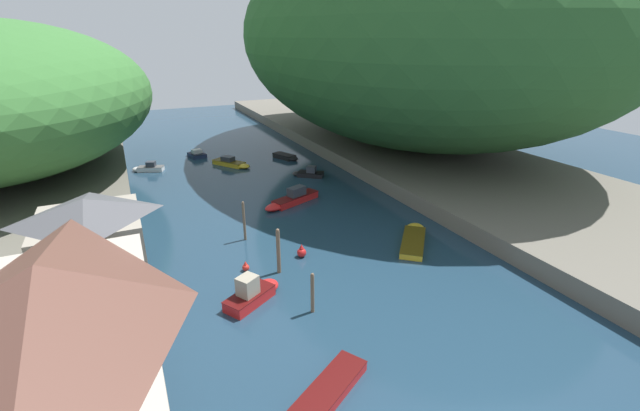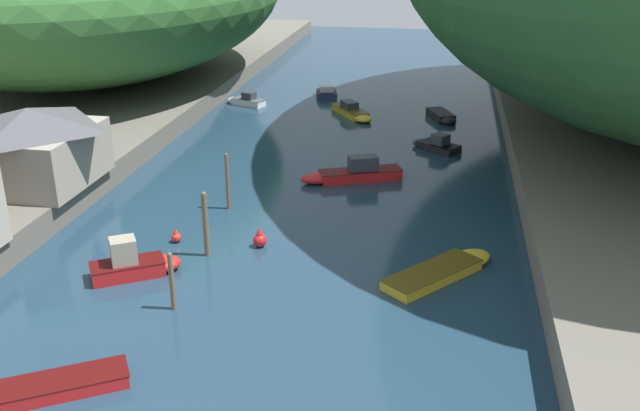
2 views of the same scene
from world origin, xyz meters
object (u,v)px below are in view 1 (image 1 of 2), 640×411
object	(u,v)px
boat_red_skiff	(196,154)
boat_mid_channel	(287,157)
boat_small_dinghy	(232,163)
channel_buoy_far	(246,267)
waterfront_building	(56,347)
boathouse_shed	(89,229)
boat_cabin_cruiser	(148,168)
boat_far_right_bank	(308,173)
boat_open_rowboat	(414,238)
boat_yellow_tender	(291,199)
boat_far_upstream	(320,401)
person_on_quay	(92,385)
boat_near_quay	(254,293)
channel_buoy_near	(302,252)

from	to	relation	value
boat_red_skiff	boat_mid_channel	bearing A→B (deg)	-44.90
boat_small_dinghy	channel_buoy_far	xyz separation A→B (m)	(-5.57, -25.84, -0.07)
channel_buoy_far	waterfront_building	bearing A→B (deg)	-131.73
boathouse_shed	boat_cabin_cruiser	size ratio (longest dim) A/B	1.84
boathouse_shed	channel_buoy_far	xyz separation A→B (m)	(9.25, -3.10, -3.42)
boat_far_right_bank	boat_red_skiff	size ratio (longest dim) A/B	1.09
boat_open_rowboat	boat_yellow_tender	size ratio (longest dim) A/B	0.92
boat_far_upstream	boat_cabin_cruiser	world-z (taller)	boat_cabin_cruiser
boat_red_skiff	boat_cabin_cruiser	distance (m)	7.82
boathouse_shed	boat_far_upstream	bearing A→B (deg)	-60.52
boat_yellow_tender	channel_buoy_far	world-z (taller)	boat_yellow_tender
boat_yellow_tender	boat_red_skiff	bearing A→B (deg)	-8.79
boat_far_upstream	person_on_quay	xyz separation A→B (m)	(-8.74, 2.60, 2.22)
boat_red_skiff	boat_near_quay	size ratio (longest dim) A/B	0.83
boathouse_shed	boat_open_rowboat	xyz separation A→B (m)	(22.72, -4.25, -3.48)
boat_open_rowboat	boat_small_dinghy	xyz separation A→B (m)	(-7.90, 26.99, 0.12)
waterfront_building	boat_far_upstream	xyz separation A→B (m)	(9.40, -1.98, -4.81)
boat_red_skiff	boat_far_upstream	distance (m)	45.24
boathouse_shed	boat_red_skiff	size ratio (longest dim) A/B	2.03
boat_near_quay	person_on_quay	distance (m)	10.83
waterfront_building	boat_far_upstream	size ratio (longest dim) A/B	2.52
boat_red_skiff	boat_far_upstream	size ratio (longest dim) A/B	0.60
boat_far_right_bank	channel_buoy_near	world-z (taller)	boat_far_right_bank
boat_far_right_bank	boat_open_rowboat	distance (m)	19.11
boat_open_rowboat	person_on_quay	bearing A→B (deg)	-117.84
boat_far_right_bank	channel_buoy_far	bearing A→B (deg)	-178.53
boat_near_quay	person_on_quay	world-z (taller)	person_on_quay
boat_near_quay	boat_small_dinghy	bearing A→B (deg)	136.91
boat_yellow_tender	boat_small_dinghy	bearing A→B (deg)	-15.21
boat_far_right_bank	boat_open_rowboat	xyz separation A→B (m)	(0.97, -19.08, -0.13)
boat_open_rowboat	boat_mid_channel	size ratio (longest dim) A/B	1.43
boat_far_right_bank	boat_small_dinghy	bearing A→B (deg)	77.60
boat_red_skiff	channel_buoy_far	distance (m)	32.44
boat_open_rowboat	channel_buoy_near	distance (m)	9.25
waterfront_building	boat_near_quay	world-z (taller)	waterfront_building
boat_cabin_cruiser	boat_far_upstream	bearing A→B (deg)	-153.54
boathouse_shed	boat_small_dinghy	bearing A→B (deg)	56.90
boathouse_shed	boat_red_skiff	bearing A→B (deg)	68.60
boat_far_upstream	waterfront_building	bearing A→B (deg)	46.91
boat_mid_channel	person_on_quay	size ratio (longest dim) A/B	2.47
channel_buoy_near	boat_small_dinghy	bearing A→B (deg)	87.22
boat_red_skiff	boat_cabin_cruiser	bearing A→B (deg)	-159.71
boathouse_shed	boat_mid_channel	bearing A→B (deg)	45.80
boat_cabin_cruiser	channel_buoy_far	distance (m)	28.31
boat_near_quay	channel_buoy_near	world-z (taller)	boat_near_quay
boathouse_shed	channel_buoy_near	world-z (taller)	boathouse_shed
waterfront_building	boat_open_rowboat	xyz separation A→B (m)	(23.13, 9.68, -4.83)
boathouse_shed	boat_yellow_tender	world-z (taller)	boathouse_shed
boat_near_quay	channel_buoy_near	distance (m)	6.26
boat_far_right_bank	boat_small_dinghy	world-z (taller)	boat_far_right_bank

